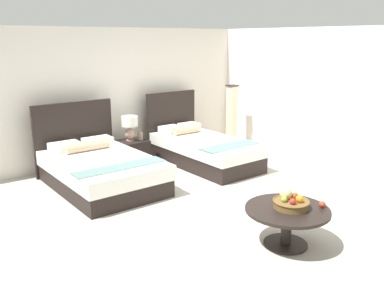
% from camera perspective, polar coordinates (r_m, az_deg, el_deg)
% --- Properties ---
extents(ground_plane, '(9.20, 9.40, 0.02)m').
position_cam_1_polar(ground_plane, '(6.16, 2.91, -7.91)').
color(ground_plane, '#BCB4A5').
extents(wall_back, '(9.20, 0.12, 2.51)m').
position_cam_1_polar(wall_back, '(8.21, -10.08, 6.66)').
color(wall_back, white).
rests_on(wall_back, ground).
extents(wall_side_right, '(0.12, 5.00, 2.51)m').
position_cam_1_polar(wall_side_right, '(8.10, 16.70, 6.18)').
color(wall_side_right, white).
rests_on(wall_side_right, ground).
extents(bed_near_window, '(1.44, 2.15, 1.25)m').
position_cam_1_polar(bed_near_window, '(6.82, -12.51, -3.35)').
color(bed_near_window, black).
rests_on(bed_near_window, ground).
extents(bed_near_corner, '(1.17, 2.24, 1.27)m').
position_cam_1_polar(bed_near_corner, '(7.85, 1.40, -0.66)').
color(bed_near_corner, black).
rests_on(bed_near_corner, ground).
extents(nightstand, '(0.59, 0.49, 0.46)m').
position_cam_1_polar(nightstand, '(7.89, -8.30, -1.19)').
color(nightstand, black).
rests_on(nightstand, ground).
extents(table_lamp, '(0.30, 0.30, 0.46)m').
position_cam_1_polar(table_lamp, '(7.78, -8.51, 2.54)').
color(table_lamp, tan).
rests_on(table_lamp, nightstand).
extents(vase, '(0.10, 0.10, 0.16)m').
position_cam_1_polar(vase, '(7.86, -7.11, 1.13)').
color(vase, gray).
rests_on(vase, nightstand).
extents(coffee_table, '(0.96, 0.96, 0.45)m').
position_cam_1_polar(coffee_table, '(4.92, 12.86, -9.72)').
color(coffee_table, black).
rests_on(coffee_table, ground).
extents(fruit_bowl, '(0.41, 0.41, 0.21)m').
position_cam_1_polar(fruit_bowl, '(4.88, 13.34, -7.71)').
color(fruit_bowl, brown).
rests_on(fruit_bowl, coffee_table).
extents(loose_apple, '(0.08, 0.08, 0.08)m').
position_cam_1_polar(loose_apple, '(4.99, 17.40, -7.88)').
color(loose_apple, '#BD3D23').
rests_on(loose_apple, coffee_table).
extents(floor_lamp_corner, '(0.21, 0.21, 1.36)m').
position_cam_1_polar(floor_lamp_corner, '(8.97, 5.42, 3.71)').
color(floor_lamp_corner, '#2B2424').
rests_on(floor_lamp_corner, ground).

